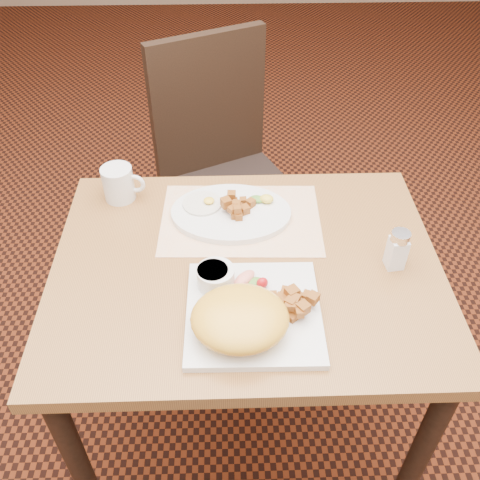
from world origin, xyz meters
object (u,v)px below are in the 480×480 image
at_px(chair_far, 224,164).
at_px(plate_oval, 231,213).
at_px(salt_shaker, 397,249).
at_px(coffee_mug, 119,183).
at_px(table, 246,295).
at_px(plate_square, 254,313).

xyz_separation_m(chair_far, plate_oval, (0.02, -0.54, 0.22)).
xyz_separation_m(salt_shaker, coffee_mug, (-0.66, 0.28, -0.01)).
bearing_deg(salt_shaker, table, 177.15).
height_order(table, salt_shaker, salt_shaker).
relative_size(plate_square, salt_shaker, 2.80).
height_order(plate_square, coffee_mug, coffee_mug).
height_order(chair_far, plate_square, chair_far).
xyz_separation_m(plate_oval, coffee_mug, (-0.29, 0.09, 0.03)).
distance_m(chair_far, plate_square, 0.90).
relative_size(table, plate_oval, 2.96).
distance_m(table, plate_oval, 0.21).
distance_m(table, salt_shaker, 0.37).
bearing_deg(plate_oval, table, -79.20).
relative_size(table, plate_square, 3.21).
bearing_deg(table, plate_square, -86.94).
bearing_deg(plate_square, table, 93.06).
relative_size(plate_oval, coffee_mug, 2.70).
distance_m(plate_oval, salt_shaker, 0.42).
bearing_deg(salt_shaker, coffee_mug, 157.25).
height_order(plate_square, plate_oval, plate_oval).
distance_m(plate_square, plate_oval, 0.33).
height_order(table, plate_square, plate_square).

